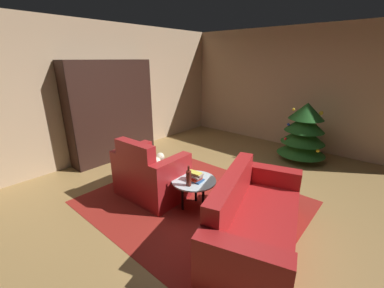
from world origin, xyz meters
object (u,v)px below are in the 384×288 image
object	(u,v)px
armchair_red	(150,176)
book_stack_on_table	(195,177)
couch_red	(253,222)
decorated_tree	(304,132)
bookshelf_unit	(117,111)
bottle_on_table	(189,178)
coffee_table	(194,183)

from	to	relation	value
armchair_red	book_stack_on_table	bearing A→B (deg)	14.05
couch_red	decorated_tree	xyz separation A→B (m)	(-0.42, 2.89, 0.32)
bookshelf_unit	book_stack_on_table	world-z (taller)	bookshelf_unit
bottle_on_table	decorated_tree	world-z (taller)	decorated_tree
book_stack_on_table	couch_red	bearing A→B (deg)	-6.15
decorated_tree	book_stack_on_table	bearing A→B (deg)	-100.81
book_stack_on_table	decorated_tree	size ratio (longest dim) A/B	0.19
couch_red	book_stack_on_table	xyz separation A→B (m)	(-0.95, 0.10, 0.21)
book_stack_on_table	bottle_on_table	size ratio (longest dim) A/B	0.83
coffee_table	armchair_red	bearing A→B (deg)	-165.19
bookshelf_unit	armchair_red	world-z (taller)	bookshelf_unit
coffee_table	decorated_tree	world-z (taller)	decorated_tree
bookshelf_unit	decorated_tree	world-z (taller)	bookshelf_unit
coffee_table	decorated_tree	xyz separation A→B (m)	(0.56, 2.79, 0.22)
armchair_red	couch_red	distance (m)	1.70
bookshelf_unit	decorated_tree	bearing A→B (deg)	37.04
armchair_red	couch_red	world-z (taller)	armchair_red
couch_red	book_stack_on_table	world-z (taller)	couch_red
armchair_red	decorated_tree	xyz separation A→B (m)	(1.28, 2.98, 0.27)
couch_red	decorated_tree	bearing A→B (deg)	98.17
bookshelf_unit	coffee_table	world-z (taller)	bookshelf_unit
bookshelf_unit	book_stack_on_table	bearing A→B (deg)	-10.55
coffee_table	book_stack_on_table	distance (m)	0.11
bookshelf_unit	decorated_tree	xyz separation A→B (m)	(3.07, 2.32, -0.39)
armchair_red	decorated_tree	size ratio (longest dim) A/B	0.86
couch_red	bottle_on_table	distance (m)	0.96
bookshelf_unit	armchair_red	size ratio (longest dim) A/B	1.91
bookshelf_unit	coffee_table	size ratio (longest dim) A/B	3.24
couch_red	bookshelf_unit	bearing A→B (deg)	170.64
armchair_red	coffee_table	world-z (taller)	armchair_red
bookshelf_unit	bottle_on_table	distance (m)	2.68
couch_red	coffee_table	xyz separation A→B (m)	(-0.97, 0.11, 0.10)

